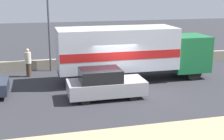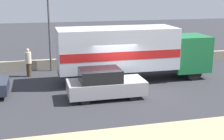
# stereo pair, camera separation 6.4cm
# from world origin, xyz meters

# --- Properties ---
(ground_plane) EXTENTS (80.00, 80.00, 0.00)m
(ground_plane) POSITION_xyz_m (0.00, 0.00, 0.00)
(ground_plane) COLOR #2D2D33
(stone_wall_backdrop) EXTENTS (60.00, 0.35, 0.71)m
(stone_wall_backdrop) POSITION_xyz_m (0.00, 6.10, 0.36)
(stone_wall_backdrop) COLOR gray
(stone_wall_backdrop) RESTS_ON ground_plane
(street_lamp) EXTENTS (0.56, 0.28, 7.11)m
(street_lamp) POSITION_xyz_m (-3.37, 5.65, 4.11)
(street_lamp) COLOR #4C4C51
(street_lamp) RESTS_ON ground_plane
(box_truck) EXTENTS (9.42, 2.62, 3.28)m
(box_truck) POSITION_xyz_m (1.23, 2.12, 1.86)
(box_truck) COLOR #196B38
(box_truck) RESTS_ON ground_plane
(car_hatchback) EXTENTS (3.99, 1.73, 1.56)m
(car_hatchback) POSITION_xyz_m (-0.98, -0.74, 0.76)
(car_hatchback) COLOR #9E9EA3
(car_hatchback) RESTS_ON ground_plane
(pedestrian) EXTENTS (0.40, 0.40, 1.84)m
(pedestrian) POSITION_xyz_m (-4.84, 4.49, 0.96)
(pedestrian) COLOR #473828
(pedestrian) RESTS_ON ground_plane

